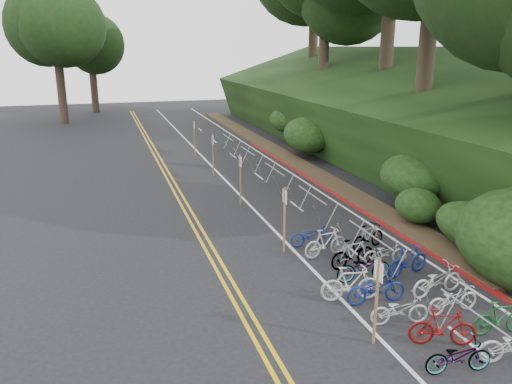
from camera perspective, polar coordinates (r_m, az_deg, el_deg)
ground at (r=14.41m, az=8.01°, el=-14.55°), size 120.00×120.00×0.00m
road_markings at (r=23.26m, az=-1.09°, el=-2.11°), size 7.47×80.00×0.01m
red_curb at (r=26.69m, az=8.26°, el=0.26°), size 0.25×28.00×0.10m
embankment at (r=35.67m, az=14.24°, el=8.10°), size 14.30×48.14×9.11m
bike_rack_front at (r=13.32m, az=24.87°, el=-14.39°), size 1.15×3.43×1.19m
bike_racks_rest at (r=26.37m, az=2.09°, el=2.03°), size 1.14×23.00×1.17m
signpost_near at (r=13.09m, az=13.64°, el=-11.41°), size 0.08×0.40×2.38m
signposts_rest at (r=26.51m, az=-3.53°, el=3.37°), size 0.08×18.40×2.50m
bike_front at (r=15.37m, az=10.77°, el=-10.24°), size 0.82×1.91×1.11m
bike_valet at (r=16.16m, az=15.95°, el=-9.54°), size 2.99×10.06×1.07m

